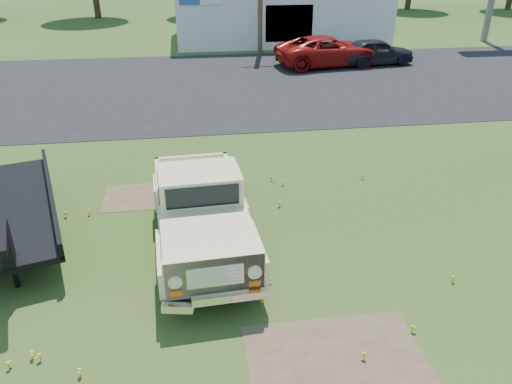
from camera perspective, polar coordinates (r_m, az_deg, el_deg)
ground at (r=10.96m, az=-2.97°, el=-8.19°), size 140.00×140.00×0.00m
asphalt_lot at (r=24.76m, az=-6.43°, el=12.02°), size 90.00×14.00×0.02m
dirt_patch_a at (r=8.93m, az=9.18°, el=-18.30°), size 3.00×2.00×0.01m
dirt_patch_b at (r=14.00m, az=-12.55°, el=-0.50°), size 2.20×1.60×0.01m
commercial_building at (r=36.80m, az=2.50°, el=20.34°), size 14.20×8.20×4.15m
vintage_pickup_truck at (r=11.06m, az=-6.29°, el=-2.07°), size 2.36×5.42×1.93m
flatbed_trailer at (r=12.93m, az=-26.43°, el=-1.23°), size 3.51×6.22×1.61m
red_pickup at (r=28.77m, az=8.24°, el=15.64°), size 6.09×3.48×1.60m
dark_sedan at (r=29.52m, az=13.50°, el=15.32°), size 4.44×2.28×1.45m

